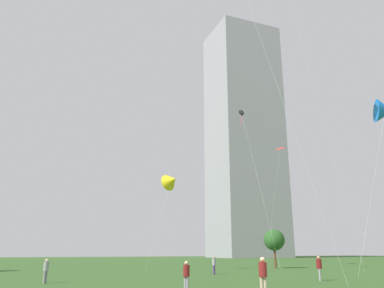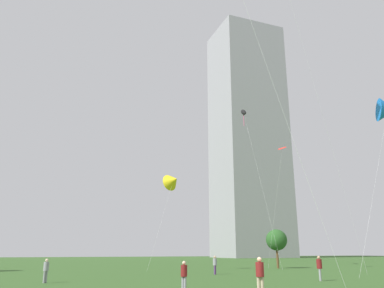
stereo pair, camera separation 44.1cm
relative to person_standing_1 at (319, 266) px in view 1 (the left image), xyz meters
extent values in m
cylinder|color=gray|center=(-0.06, -0.07, -0.60)|extent=(0.16, 0.16, 0.87)
cylinder|color=gray|center=(0.06, 0.07, -0.60)|extent=(0.16, 0.16, 0.87)
cylinder|color=maroon|center=(0.00, 0.00, 0.18)|extent=(0.40, 0.40, 0.69)
sphere|color=tan|center=(0.00, 0.00, 0.64)|extent=(0.24, 0.24, 0.24)
cylinder|color=tan|center=(-9.37, -6.93, -0.59)|extent=(0.17, 0.17, 0.90)
cylinder|color=tan|center=(-9.20, -6.99, -0.59)|extent=(0.17, 0.17, 0.90)
cylinder|color=maroon|center=(-9.28, -6.96, 0.21)|extent=(0.41, 0.41, 0.71)
sphere|color=tan|center=(-9.28, -6.96, 0.69)|extent=(0.24, 0.24, 0.24)
cylinder|color=gray|center=(-12.22, -3.60, -0.65)|extent=(0.15, 0.15, 0.78)
cylinder|color=gray|center=(-12.13, -3.74, -0.65)|extent=(0.15, 0.15, 0.78)
cylinder|color=maroon|center=(-12.17, -3.67, 0.05)|extent=(0.36, 0.36, 0.62)
sphere|color=beige|center=(-12.17, -3.67, 0.47)|extent=(0.21, 0.21, 0.21)
cylinder|color=#593372|center=(-4.04, 10.20, -0.62)|extent=(0.15, 0.15, 0.82)
cylinder|color=#593372|center=(-3.93, 10.32, -0.62)|extent=(0.15, 0.15, 0.82)
cylinder|color=gray|center=(-3.99, 10.26, 0.11)|extent=(0.38, 0.38, 0.65)
sphere|color=tan|center=(-3.99, 10.26, 0.55)|extent=(0.22, 0.22, 0.22)
cylinder|color=gray|center=(-19.19, 5.34, -0.64)|extent=(0.15, 0.15, 0.79)
cylinder|color=gray|center=(-19.31, 5.23, -0.64)|extent=(0.15, 0.15, 0.79)
cylinder|color=gray|center=(-19.25, 5.28, 0.06)|extent=(0.36, 0.36, 0.62)
sphere|color=beige|center=(-19.25, 5.28, 0.48)|extent=(0.21, 0.21, 0.21)
cylinder|color=silver|center=(5.58, 4.51, 14.56)|extent=(9.25, 2.39, 31.19)
cylinder|color=silver|center=(-7.17, 18.16, 4.11)|extent=(3.08, 0.62, 10.29)
cone|color=yellow|center=(-5.63, 18.47, 9.26)|extent=(2.58, 2.48, 2.31)
cylinder|color=silver|center=(-10.51, -9.38, 12.60)|extent=(8.66, 0.61, 27.27)
cylinder|color=silver|center=(7.25, 19.78, 10.45)|extent=(0.96, 9.45, 22.97)
ellipsoid|color=black|center=(7.72, 24.50, 21.93)|extent=(2.08, 3.76, 2.38)
cylinder|color=#E5598C|center=(7.72, 24.50, 20.68)|extent=(0.20, 0.26, 1.90)
cylinder|color=silver|center=(10.29, 3.34, 7.78)|extent=(10.74, 4.12, 17.64)
cylinder|color=silver|center=(7.80, 17.36, 6.54)|extent=(1.62, 2.41, 15.15)
pyramid|color=red|center=(8.59, 16.16, 14.15)|extent=(1.49, 1.39, 0.60)
cylinder|color=brown|center=(9.05, 19.43, 0.27)|extent=(0.31, 0.31, 2.60)
ellipsoid|color=#285623|center=(9.05, 19.43, 2.52)|extent=(2.73, 2.73, 2.71)
cube|color=#939399|center=(48.52, 94.79, 41.99)|extent=(23.54, 20.49, 86.05)
camera|label=1|loc=(-20.19, -24.53, 1.10)|focal=35.73mm
camera|label=2|loc=(-19.78, -24.69, 1.10)|focal=35.73mm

